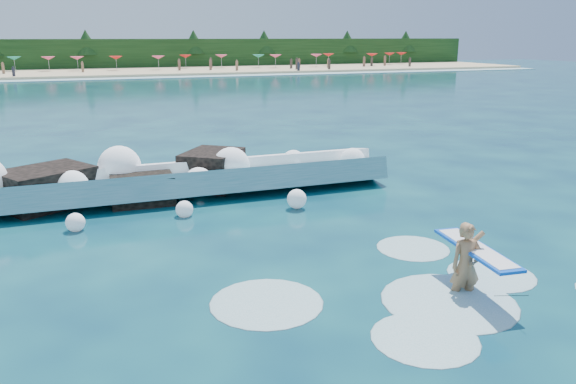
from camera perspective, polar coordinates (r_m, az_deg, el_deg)
ground at (r=14.00m, az=-2.91°, el=-7.38°), size 200.00×200.00×0.00m
beach at (r=90.54m, az=-18.40°, el=11.46°), size 140.00×20.00×0.40m
wet_band at (r=79.58m, az=-18.01°, el=10.92°), size 140.00×5.00×0.08m
treeline at (r=100.42m, az=-18.79°, el=13.08°), size 140.00×4.00×5.00m
breaking_wave at (r=20.04m, az=-13.09°, el=0.84°), size 16.65×2.65×1.43m
rock_cluster at (r=20.27m, az=-15.90°, el=0.82°), size 8.80×3.48×1.59m
surfer_with_board at (r=12.89m, az=17.84°, el=-6.80°), size 1.12×3.06×1.94m
wave_spray at (r=19.83m, az=-15.38°, el=1.75°), size 15.41×4.66×1.87m
surf_foam at (r=12.81m, az=13.55°, el=-10.10°), size 9.49×6.07×0.14m
beach_umbrellas at (r=92.55m, az=-18.53°, el=12.80°), size 111.60×6.49×0.50m
beachgoers at (r=85.34m, az=-17.36°, el=11.89°), size 105.51×13.46×1.92m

